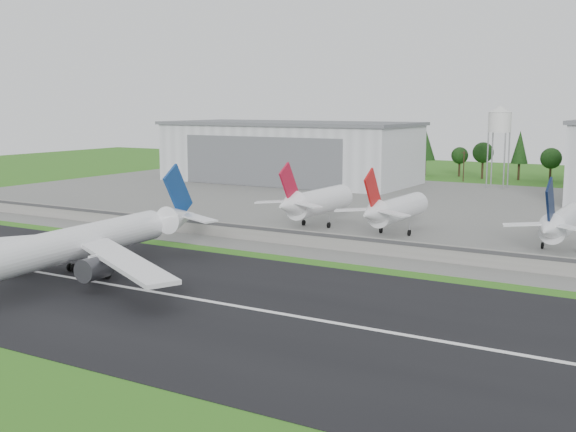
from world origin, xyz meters
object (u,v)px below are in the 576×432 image
Objects in this scene: main_airliner at (72,252)px; parked_jet_red_a at (313,202)px; parked_jet_navy at (560,223)px; parked_jet_red_b at (393,210)px.

parked_jet_red_a is (10.58, 67.03, 1.51)m from main_airliner.
main_airliner is at bearing -135.30° from parked_jet_navy.
parked_jet_red_a is 1.00× the size of parked_jet_red_b.
parked_jet_red_b is at bearing -0.13° from parked_jet_red_a.
main_airliner is 95.21m from parked_jet_navy.
parked_jet_navy is at bearing -0.06° from parked_jet_red_a.
parked_jet_navy is (67.67, 66.96, 1.09)m from main_airliner.
parked_jet_red_b is (20.73, -0.05, -0.32)m from parked_jet_red_a.
parked_jet_red_a is 20.73m from parked_jet_red_b.
main_airliner is 73.95m from parked_jet_red_b.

